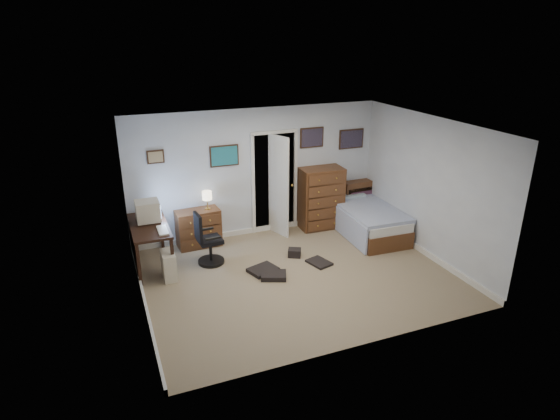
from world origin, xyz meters
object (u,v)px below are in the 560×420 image
(office_chair, at_px, (207,244))
(low_dresser, at_px, (198,228))
(computer_desk, at_px, (144,235))
(bed, at_px, (366,220))
(tall_dresser, at_px, (321,198))

(office_chair, distance_m, low_dresser, 0.78)
(computer_desk, bearing_deg, low_dresser, 26.18)
(computer_desk, xyz_separation_m, bed, (4.28, -0.17, -0.30))
(low_dresser, bearing_deg, bed, -15.04)
(low_dresser, relative_size, tall_dresser, 0.63)
(computer_desk, distance_m, office_chair, 1.07)
(computer_desk, xyz_separation_m, office_chair, (1.01, -0.28, -0.22))
(computer_desk, xyz_separation_m, tall_dresser, (3.57, 0.48, 0.04))
(tall_dresser, relative_size, bed, 0.66)
(computer_desk, bearing_deg, office_chair, -15.42)
(office_chair, bearing_deg, computer_desk, 160.53)
(low_dresser, bearing_deg, office_chair, -94.64)
(tall_dresser, bearing_deg, office_chair, -161.04)
(computer_desk, xyz_separation_m, low_dresser, (1.03, 0.50, -0.23))
(office_chair, bearing_deg, tall_dresser, 12.55)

